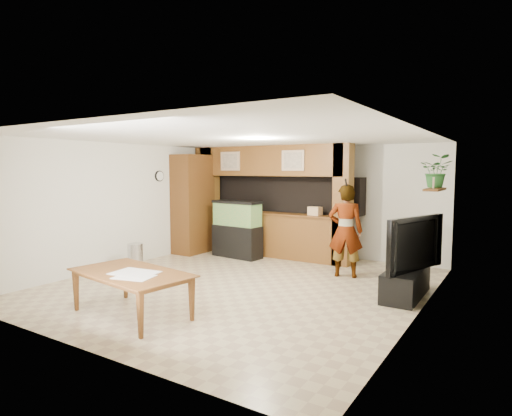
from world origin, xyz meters
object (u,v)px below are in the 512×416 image
Objects in this scene: television at (407,242)px; aquarium at (237,230)px; person at (346,231)px; dining_table at (130,294)px; pantry_cabinet at (193,204)px.

aquarium is at bearing 93.05° from television.
person reaches higher than television.
person is (2.80, -0.41, 0.24)m from aquarium.
aquarium is 0.75× the size of person.
dining_table is (-3.06, -3.01, -0.58)m from television.
dining_table is (2.29, -4.04, -0.89)m from pantry_cabinet.
television is 0.85× the size of person.
dining_table is at bearing 153.01° from television.
dining_table is (-1.76, -3.73, -0.58)m from person.
aquarium is 2.84m from person.
aquarium is 0.74× the size of dining_table.
pantry_cabinet is 1.60× the size of television.
dining_table is at bearing -60.44° from pantry_cabinet.
person is at bearing -4.32° from pantry_cabinet.
pantry_cabinet is 4.08m from person.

